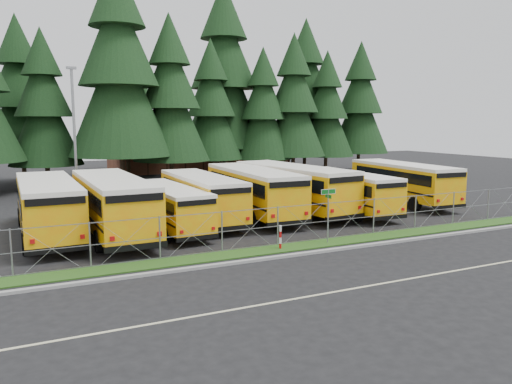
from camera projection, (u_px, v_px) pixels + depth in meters
ground at (333, 234)px, 27.68m from camera, size 120.00×120.00×0.00m
curb at (368, 245)px, 24.90m from camera, size 50.00×0.25×0.12m
grass_verge at (351, 240)px, 26.16m from camera, size 50.00×1.40×0.06m
road_lane_line at (443, 273)px, 20.53m from camera, size 50.00×0.12×0.01m
chainlink_fence at (344, 219)px, 26.64m from camera, size 44.00×0.10×2.00m
brick_building at (199, 146)px, 65.55m from camera, size 22.00×10.00×6.00m
bus_0 at (48, 208)px, 26.68m from camera, size 3.04×12.03×3.14m
bus_1 at (111, 206)px, 27.21m from camera, size 3.18×12.39×3.23m
bus_2 at (168, 208)px, 28.42m from camera, size 2.87×9.90×2.57m
bus_3 at (200, 198)px, 30.96m from camera, size 2.62×11.11×2.91m
bus_4 at (251, 193)px, 32.52m from camera, size 3.29×12.17×3.17m
bus_5 at (289, 189)px, 33.83m from camera, size 4.24×12.66×3.26m
bus_6 at (344, 192)px, 33.96m from camera, size 2.78×10.69×2.79m
bus_east at (399, 183)px, 37.82m from camera, size 3.62×11.89×3.07m
street_sign at (328, 204)px, 25.22m from camera, size 0.84×0.55×2.81m
striped_bollard at (280, 237)px, 24.21m from camera, size 0.11×0.11×1.20m
light_standard at (74, 131)px, 36.89m from camera, size 0.70×0.35×10.14m
conifer_2 at (44, 109)px, 45.63m from camera, size 6.63×6.63×14.65m
conifer_3 at (119, 75)px, 44.91m from camera, size 9.33×9.33×20.64m
conifer_4 at (170, 100)px, 47.76m from camera, size 7.40×7.40×16.37m
conifer_5 at (211, 110)px, 52.86m from camera, size 6.71×6.71×14.85m
conifer_6 at (263, 113)px, 54.48m from camera, size 6.41×6.41×14.18m
conifer_7 at (294, 106)px, 55.61m from camera, size 7.18×7.18×15.87m
conifer_8 at (327, 113)px, 58.49m from camera, size 6.50×6.50×14.36m
conifer_9 at (360, 107)px, 61.31m from camera, size 7.17×7.17×15.86m
conifer_10 at (20, 99)px, 49.55m from camera, size 7.55×7.55×16.70m
conifer_11 at (126, 96)px, 54.97m from camera, size 8.08×8.08×17.87m
conifer_12 at (224, 79)px, 56.59m from camera, size 9.86×9.86×21.81m
conifer_13 at (305, 96)px, 61.41m from camera, size 8.40×8.40×18.59m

